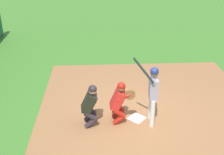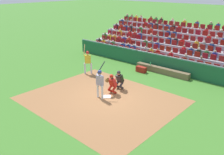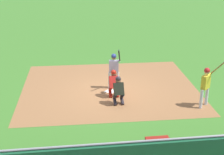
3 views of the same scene
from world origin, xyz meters
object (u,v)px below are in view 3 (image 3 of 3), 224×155
Objects in this scene: home_plate_umpire at (119,89)px; batter_at_plate at (114,67)px; home_plate_marker at (110,91)px; water_bottle_on_bench at (153,148)px; equipment_duffel_bag at (157,144)px; catcher_crouching at (114,82)px; on_deck_batter at (206,83)px.

batter_at_plate is at bearing 88.91° from home_plate_umpire.
home_plate_marker is 1.16m from batter_at_plate.
equipment_duffel_bag is at bearing 64.84° from water_bottle_on_bench.
batter_at_plate is 1.65× the size of home_plate_umpire.
batter_at_plate reaches higher than water_bottle_on_bench.
batter_at_plate is 1.00m from catcher_crouching.
equipment_duffel_bag is at bearing -78.65° from catcher_crouching.
batter_at_plate is at bearing 60.20° from home_plate_marker.
equipment_duffel_bag is at bearing -133.69° from on_deck_batter.
home_plate_umpire is (0.09, -0.83, -0.02)m from catcher_crouching.
batter_at_plate is at bearing 82.26° from catcher_crouching.
on_deck_batter is (3.61, -0.69, 0.40)m from home_plate_umpire.
catcher_crouching reaches higher than equipment_duffel_bag.
catcher_crouching reaches higher than home_plate_umpire.
batter_at_plate reaches higher than home_plate_marker.
batter_at_plate is 6.13m from water_bottle_on_bench.
home_plate_marker is 5.78m from water_bottle_on_bench.
home_plate_marker is at bearing 97.62° from home_plate_umpire.
water_bottle_on_bench is at bearing -115.16° from equipment_duffel_bag.
water_bottle_on_bench is 0.12× the size of on_deck_batter.
home_plate_umpire is at bearing 169.24° from on_deck_batter.
water_bottle_on_bench is at bearing -83.89° from catcher_crouching.
equipment_duffel_bag is at bearing -78.83° from home_plate_marker.
on_deck_batter is at bearing 46.31° from equipment_duffel_bag.
home_plate_umpire is (-0.03, -1.75, -0.39)m from batter_at_plate.
equipment_duffel_bag is (0.80, -3.62, -0.49)m from home_plate_umpire.
home_plate_umpire is at bearing -83.70° from catcher_crouching.
batter_at_plate reaches higher than catcher_crouching.
home_plate_marker is 0.55× the size of equipment_duffel_bag.
home_plate_umpire is 3.74m from equipment_duffel_bag.
home_plate_umpire reaches higher than home_plate_marker.
batter_at_plate is 1.79m from home_plate_umpire.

